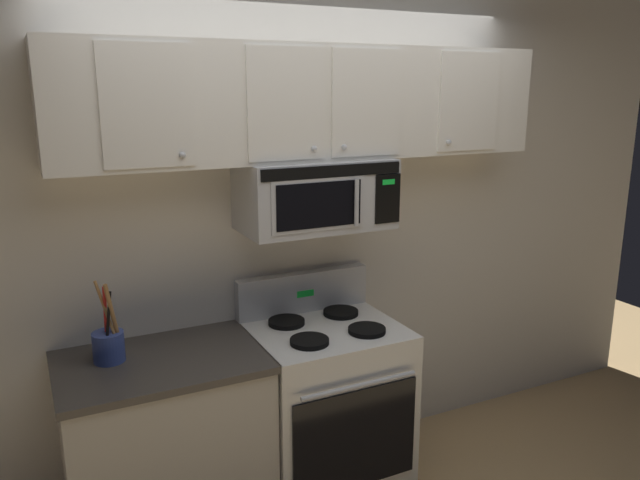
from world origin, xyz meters
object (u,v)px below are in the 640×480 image
at_px(over_range_microwave, 316,194).
at_px(utensil_crock_blue, 109,344).
at_px(stove_range, 325,404).
at_px(salt_shaker, 114,336).

xyz_separation_m(over_range_microwave, utensil_crock_blue, (-1.05, -0.04, -0.59)).
bearing_deg(stove_range, salt_shaker, 167.21).
distance_m(over_range_microwave, salt_shaker, 1.19).
height_order(over_range_microwave, utensil_crock_blue, over_range_microwave).
relative_size(over_range_microwave, utensil_crock_blue, 1.99).
bearing_deg(salt_shaker, over_range_microwave, -6.35).
bearing_deg(stove_range, over_range_microwave, 90.14).
xyz_separation_m(stove_range, salt_shaker, (-1.01, 0.23, 0.49)).
distance_m(stove_range, utensil_crock_blue, 1.17).
bearing_deg(over_range_microwave, salt_shaker, 173.65).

